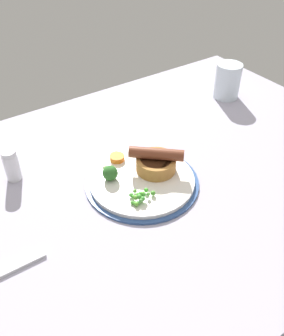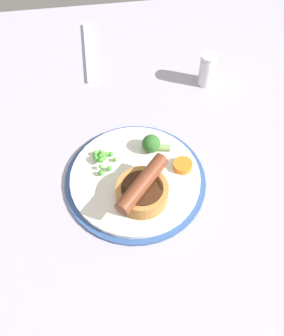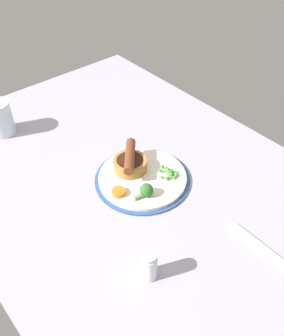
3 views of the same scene
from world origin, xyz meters
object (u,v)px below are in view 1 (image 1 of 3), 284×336
at_px(sausage_pudding, 156,162).
at_px(dinner_plate, 142,181).
at_px(pea_pile, 140,196).
at_px(carrot_slice_4, 117,158).
at_px(salt_shaker, 12,165).
at_px(drinking_glass, 228,81).
at_px(broccoli_floret_near, 110,173).

bearing_deg(sausage_pudding, dinner_plate, 50.78).
height_order(pea_pile, carrot_slice_4, pea_pile).
bearing_deg(carrot_slice_4, dinner_plate, 97.15).
bearing_deg(salt_shaker, dinner_plate, 142.40).
distance_m(sausage_pudding, salt_shaker, 0.30).
distance_m(dinner_plate, drinking_glass, 0.45).
relative_size(sausage_pudding, drinking_glass, 1.04).
relative_size(dinner_plate, sausage_pudding, 2.35).
bearing_deg(pea_pile, drinking_glass, -153.07).
bearing_deg(sausage_pudding, salt_shaker, 9.63).
height_order(dinner_plate, drinking_glass, drinking_glass).
height_order(carrot_slice_4, drinking_glass, drinking_glass).
xyz_separation_m(dinner_plate, drinking_glass, (-0.41, -0.18, 0.04)).
height_order(dinner_plate, carrot_slice_4, carrot_slice_4).
bearing_deg(broccoli_floret_near, sausage_pudding, 82.81).
relative_size(carrot_slice_4, drinking_glass, 0.33).
bearing_deg(drinking_glass, broccoli_floret_near, 16.79).
distance_m(broccoli_floret_near, drinking_glass, 0.49).
height_order(carrot_slice_4, salt_shaker, salt_shaker).
xyz_separation_m(dinner_plate, salt_shaker, (0.22, -0.17, 0.03)).
xyz_separation_m(dinner_plate, broccoli_floret_near, (0.06, -0.04, 0.02)).
distance_m(dinner_plate, broccoli_floret_near, 0.07).
height_order(dinner_plate, salt_shaker, salt_shaker).
bearing_deg(drinking_glass, sausage_pudding, 24.67).
relative_size(sausage_pudding, broccoli_floret_near, 2.05).
height_order(sausage_pudding, carrot_slice_4, sausage_pudding).
bearing_deg(salt_shaker, pea_pile, 129.02).
relative_size(broccoli_floret_near, salt_shaker, 0.70).
height_order(broccoli_floret_near, drinking_glass, drinking_glass).
relative_size(pea_pile, drinking_glass, 0.56).
xyz_separation_m(broccoli_floret_near, drinking_glass, (-0.47, -0.14, 0.02)).
distance_m(carrot_slice_4, salt_shaker, 0.22).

